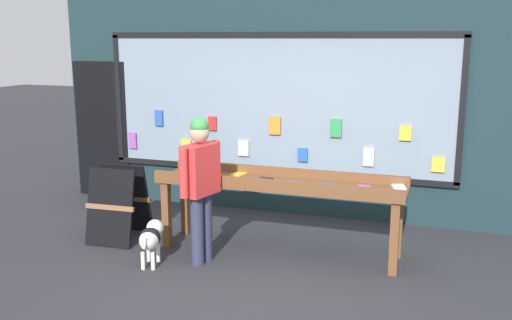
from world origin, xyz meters
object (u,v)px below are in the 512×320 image
at_px(display_table_main, 280,189).
at_px(person_browsing, 201,180).
at_px(sandwich_board_sign, 119,203).
at_px(small_dog, 151,237).

bearing_deg(display_table_main, person_browsing, -142.16).
bearing_deg(person_browsing, display_table_main, -38.07).
height_order(display_table_main, sandwich_board_sign, display_table_main).
relative_size(display_table_main, small_dog, 4.78).
bearing_deg(display_table_main, sandwich_board_sign, -174.22).
xyz_separation_m(display_table_main, person_browsing, (-0.73, -0.57, 0.18)).
distance_m(person_browsing, small_dog, 0.84).
relative_size(small_dog, sandwich_board_sign, 0.65).
distance_m(display_table_main, sandwich_board_sign, 2.03).
bearing_deg(sandwich_board_sign, display_table_main, 2.98).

